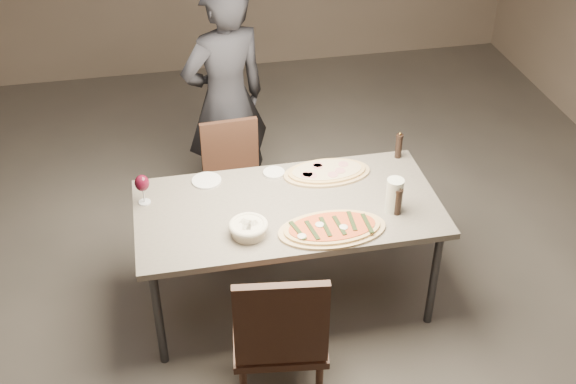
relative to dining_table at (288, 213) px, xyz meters
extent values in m
plane|color=#58524C|center=(0.00, 0.00, -0.69)|extent=(7.00, 7.00, 0.00)
cube|color=slate|center=(0.00, 0.00, 0.04)|extent=(1.80, 0.90, 0.04)
cylinder|color=#333335|center=(-0.82, -0.37, -0.34)|extent=(0.05, 0.05, 0.71)
cylinder|color=#333335|center=(0.82, -0.37, -0.34)|extent=(0.05, 0.05, 0.71)
cylinder|color=#333335|center=(-0.82, 0.37, -0.34)|extent=(0.05, 0.05, 0.71)
cylinder|color=#333335|center=(0.82, 0.37, -0.34)|extent=(0.05, 0.05, 0.71)
ellipsoid|color=white|center=(0.01, -0.34, 0.10)|extent=(0.05, 0.05, 0.01)
ellipsoid|color=white|center=(0.25, -0.31, 0.10)|extent=(0.05, 0.05, 0.01)
ellipsoid|color=white|center=(0.13, -0.26, 0.10)|extent=(0.05, 0.05, 0.01)
cube|color=#233315|center=(0.00, -0.28, 0.09)|extent=(0.07, 0.18, 0.01)
cube|color=#233315|center=(0.08, -0.30, 0.09)|extent=(0.05, 0.18, 0.01)
cube|color=#233315|center=(0.16, -0.28, 0.09)|extent=(0.04, 0.18, 0.01)
cube|color=#233315|center=(0.24, -0.29, 0.09)|extent=(0.04, 0.18, 0.01)
cube|color=#233315|center=(0.32, -0.26, 0.09)|extent=(0.03, 0.18, 0.01)
cube|color=#233315|center=(0.40, -0.30, 0.09)|extent=(0.03, 0.18, 0.01)
cylinder|color=#DA8A87|center=(0.20, 0.23, 0.09)|extent=(0.07, 0.07, 0.00)
cylinder|color=#DA8A87|center=(0.38, 0.25, 0.09)|extent=(0.07, 0.07, 0.00)
cylinder|color=#DA8A87|center=(0.26, 0.33, 0.09)|extent=(0.07, 0.07, 0.00)
cylinder|color=#DA8A87|center=(0.16, 0.24, 0.09)|extent=(0.07, 0.07, 0.00)
cylinder|color=#DA8A87|center=(0.26, 0.34, 0.09)|extent=(0.07, 0.07, 0.00)
cylinder|color=#DA8A87|center=(0.18, 0.25, 0.09)|extent=(0.07, 0.07, 0.00)
cylinder|color=#DA8A87|center=(0.42, 0.32, 0.09)|extent=(0.07, 0.07, 0.00)
cylinder|color=#DA8A87|center=(0.33, 0.22, 0.09)|extent=(0.07, 0.07, 0.00)
cylinder|color=beige|center=(-0.27, -0.22, 0.09)|extent=(0.19, 0.19, 0.07)
torus|color=beige|center=(-0.27, -0.22, 0.12)|extent=(0.22, 0.22, 0.03)
cube|color=#A87B44|center=(-0.24, -0.22, 0.11)|extent=(0.07, 0.06, 0.04)
cube|color=#A87B44|center=(-0.28, -0.20, 0.11)|extent=(0.07, 0.07, 0.04)
cube|color=#A87B44|center=(-0.28, -0.24, 0.11)|extent=(0.06, 0.07, 0.04)
cylinder|color=white|center=(-0.02, 0.35, 0.06)|extent=(0.14, 0.14, 0.02)
cylinder|color=gold|center=(-0.02, 0.35, 0.07)|extent=(0.09, 0.09, 0.00)
cylinder|color=black|center=(0.61, -0.20, 0.13)|extent=(0.04, 0.04, 0.15)
cylinder|color=black|center=(0.61, -0.20, 0.22)|extent=(0.05, 0.05, 0.02)
sphere|color=gold|center=(0.61, -0.20, 0.24)|extent=(0.02, 0.02, 0.02)
cylinder|color=black|center=(0.81, 0.38, 0.13)|extent=(0.04, 0.04, 0.15)
cylinder|color=black|center=(0.81, 0.38, 0.22)|extent=(0.05, 0.05, 0.02)
sphere|color=gold|center=(0.81, 0.38, 0.23)|extent=(0.02, 0.02, 0.02)
cylinder|color=silver|center=(0.60, -0.16, 0.16)|extent=(0.10, 0.10, 0.21)
cylinder|color=silver|center=(-0.83, 0.20, 0.06)|extent=(0.07, 0.07, 0.01)
cylinder|color=silver|center=(-0.83, 0.20, 0.11)|extent=(0.01, 0.01, 0.09)
ellipsoid|color=#4E0B1C|center=(-0.83, 0.20, 0.20)|extent=(0.09, 0.09, 0.10)
cylinder|color=white|center=(-0.44, 0.35, 0.06)|extent=(0.18, 0.18, 0.01)
cube|color=#3F261A|center=(-0.20, -0.73, -0.22)|extent=(0.54, 0.54, 0.04)
cylinder|color=#3F261A|center=(-0.37, -0.51, -0.47)|extent=(0.04, 0.04, 0.45)
cylinder|color=#3F261A|center=(0.02, -0.56, -0.47)|extent=(0.04, 0.04, 0.45)
cube|color=#3F261A|center=(-0.23, -0.95, 0.08)|extent=(0.46, 0.10, 0.50)
cube|color=#3F261A|center=(-0.23, 0.66, -0.29)|extent=(0.44, 0.44, 0.04)
cylinder|color=#3F261A|center=(-0.07, 0.84, -0.50)|extent=(0.03, 0.03, 0.39)
cylinder|color=#3F261A|center=(-0.41, 0.82, -0.50)|extent=(0.03, 0.03, 0.39)
cylinder|color=#3F261A|center=(-0.05, 0.50, -0.50)|extent=(0.03, 0.03, 0.39)
cylinder|color=#3F261A|center=(-0.39, 0.48, -0.50)|extent=(0.03, 0.03, 0.39)
cube|color=#3F261A|center=(-0.24, 0.85, -0.04)|extent=(0.40, 0.06, 0.43)
imported|color=black|center=(-0.22, 1.11, 0.18)|extent=(0.75, 0.62, 1.75)
camera|label=1|loc=(-0.68, -3.35, 2.60)|focal=45.00mm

